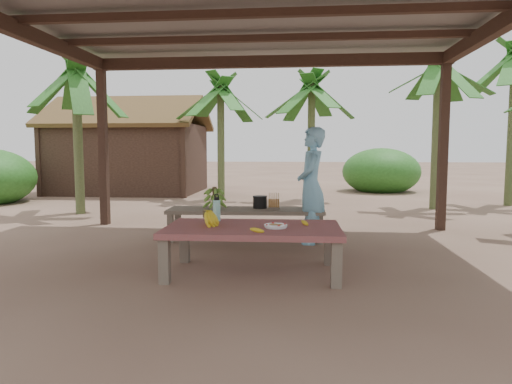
# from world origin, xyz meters

# --- Properties ---
(ground) EXTENTS (80.00, 80.00, 0.00)m
(ground) POSITION_xyz_m (0.00, 0.00, 0.00)
(ground) COLOR brown
(ground) RESTS_ON ground
(pavilion) EXTENTS (6.60, 5.60, 2.95)m
(pavilion) POSITION_xyz_m (-0.01, -0.01, 2.78)
(pavilion) COLOR black
(pavilion) RESTS_ON ground
(work_table) EXTENTS (1.82, 1.04, 0.50)m
(work_table) POSITION_xyz_m (0.06, -0.57, 0.43)
(work_table) COLOR brown
(work_table) RESTS_ON ground
(bench) EXTENTS (2.22, 0.70, 0.45)m
(bench) POSITION_xyz_m (-0.22, 1.16, 0.39)
(bench) COLOR brown
(bench) RESTS_ON ground
(ripe_banana_bunch) EXTENTS (0.34, 0.31, 0.17)m
(ripe_banana_bunch) POSITION_xyz_m (-0.44, -0.58, 0.59)
(ripe_banana_bunch) COLOR yellow
(ripe_banana_bunch) RESTS_ON work_table
(plate) EXTENTS (0.23, 0.23, 0.04)m
(plate) POSITION_xyz_m (0.31, -0.64, 0.52)
(plate) COLOR white
(plate) RESTS_ON work_table
(loose_banana_front) EXTENTS (0.15, 0.07, 0.04)m
(loose_banana_front) POSITION_xyz_m (0.14, -0.91, 0.52)
(loose_banana_front) COLOR yellow
(loose_banana_front) RESTS_ON work_table
(loose_banana_side) EXTENTS (0.11, 0.16, 0.04)m
(loose_banana_side) POSITION_xyz_m (0.60, -0.43, 0.52)
(loose_banana_side) COLOR yellow
(loose_banana_side) RESTS_ON work_table
(water_flask) EXTENTS (0.08, 0.08, 0.30)m
(water_flask) POSITION_xyz_m (-0.37, -0.26, 0.63)
(water_flask) COLOR #3EC4B7
(water_flask) RESTS_ON work_table
(green_banana_stalk) EXTENTS (0.30, 0.30, 0.33)m
(green_banana_stalk) POSITION_xyz_m (-0.66, 1.14, 0.61)
(green_banana_stalk) COLOR #598C2D
(green_banana_stalk) RESTS_ON bench
(cooking_pot) EXTENTS (0.20, 0.20, 0.17)m
(cooking_pot) POSITION_xyz_m (-0.02, 1.25, 0.53)
(cooking_pot) COLOR black
(cooking_pot) RESTS_ON bench
(skewer_rack) EXTENTS (0.18, 0.09, 0.24)m
(skewer_rack) POSITION_xyz_m (0.18, 1.13, 0.57)
(skewer_rack) COLOR #A57F47
(skewer_rack) RESTS_ON bench
(woman) EXTENTS (0.42, 0.61, 1.59)m
(woman) POSITION_xyz_m (0.70, 1.05, 0.80)
(woman) COLOR #6DACCE
(woman) RESTS_ON ground
(hut) EXTENTS (4.40, 3.43, 2.85)m
(hut) POSITION_xyz_m (-4.50, 8.00, 1.10)
(hut) COLOR black
(hut) RESTS_ON ground
(banana_plant_ne) EXTENTS (1.80, 1.80, 3.31)m
(banana_plant_ne) POSITION_xyz_m (3.43, 4.92, 2.81)
(banana_plant_ne) COLOR #596638
(banana_plant_ne) RESTS_ON ground
(banana_plant_n) EXTENTS (1.80, 1.80, 3.06)m
(banana_plant_n) POSITION_xyz_m (0.81, 6.13, 2.58)
(banana_plant_n) COLOR #596638
(banana_plant_n) RESTS_ON ground
(banana_plant_nw) EXTENTS (1.80, 1.80, 3.06)m
(banana_plant_nw) POSITION_xyz_m (-1.47, 6.27, 2.58)
(banana_plant_nw) COLOR #596638
(banana_plant_nw) RESTS_ON ground
(banana_plant_w) EXTENTS (1.80, 1.80, 3.02)m
(banana_plant_w) POSITION_xyz_m (-3.84, 3.48, 2.54)
(banana_plant_w) COLOR #596638
(banana_plant_w) RESTS_ON ground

